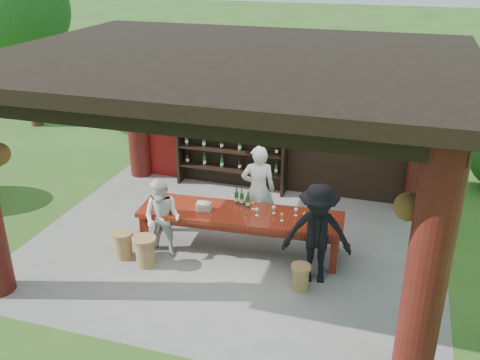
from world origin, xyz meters
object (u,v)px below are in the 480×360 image
(stool_far_left, at_px, (123,244))
(host, at_px, (258,190))
(guest_man, at_px, (317,234))
(napkin_basket, at_px, (204,206))
(tasting_table, at_px, (240,218))
(stool_near_right, at_px, (301,276))
(guest_woman, at_px, (162,218))
(wine_shelf, at_px, (231,141))
(stool_near_left, at_px, (145,251))

(stool_far_left, height_order, host, host)
(guest_man, xyz_separation_m, napkin_basket, (-2.09, 0.44, -0.03))
(tasting_table, height_order, stool_far_left, tasting_table)
(tasting_table, relative_size, stool_near_right, 8.57)
(guest_man, bearing_deg, host, 126.29)
(stool_far_left, relative_size, guest_woman, 0.35)
(tasting_table, xyz_separation_m, host, (0.11, 0.76, 0.23))
(wine_shelf, height_order, guest_man, wine_shelf)
(wine_shelf, xyz_separation_m, guest_man, (2.46, -3.07, -0.25))
(stool_near_left, bearing_deg, host, 48.80)
(wine_shelf, bearing_deg, stool_far_left, -104.43)
(stool_near_left, height_order, guest_woman, guest_woman)
(stool_near_right, relative_size, napkin_basket, 1.64)
(stool_near_left, relative_size, napkin_basket, 2.04)
(stool_near_right, bearing_deg, napkin_basket, 158.35)
(stool_near_right, height_order, guest_woman, guest_woman)
(stool_far_left, height_order, guest_man, guest_man)
(stool_far_left, distance_m, host, 2.64)
(tasting_table, distance_m, stool_near_left, 1.73)
(stool_near_left, height_order, guest_man, guest_man)
(wine_shelf, bearing_deg, guest_woman, -94.56)
(wine_shelf, xyz_separation_m, stool_near_right, (2.28, -3.39, -0.87))
(stool_near_left, bearing_deg, tasting_table, 34.66)
(stool_near_right, relative_size, guest_woman, 0.30)
(stool_near_left, xyz_separation_m, host, (1.51, 1.72, 0.59))
(guest_woman, bearing_deg, stool_near_left, -103.90)
(stool_near_left, xyz_separation_m, stool_near_right, (2.67, 0.11, -0.06))
(guest_woman, bearing_deg, tasting_table, 26.81)
(guest_woman, distance_m, guest_man, 2.70)
(stool_near_left, distance_m, napkin_basket, 1.27)
(wine_shelf, bearing_deg, stool_near_right, -56.06)
(stool_far_left, xyz_separation_m, napkin_basket, (1.24, 0.76, 0.56))
(tasting_table, relative_size, napkin_basket, 14.05)
(napkin_basket, bearing_deg, stool_far_left, -148.56)
(wine_shelf, xyz_separation_m, stool_near_left, (-0.39, -3.50, -0.82))
(stool_near_left, relative_size, stool_far_left, 1.07)
(stool_far_left, relative_size, guest_man, 0.29)
(tasting_table, relative_size, stool_far_left, 7.34)
(guest_woman, relative_size, napkin_basket, 5.47)
(stool_near_right, xyz_separation_m, host, (-1.16, 1.62, 0.64))
(napkin_basket, bearing_deg, stool_near_right, -21.65)
(wine_shelf, relative_size, stool_near_right, 5.85)
(guest_man, distance_m, napkin_basket, 2.14)
(stool_near_left, bearing_deg, guest_woman, 72.09)
(guest_man, bearing_deg, napkin_basket, 158.63)
(tasting_table, xyz_separation_m, guest_man, (1.45, -0.54, 0.22))
(stool_near_left, relative_size, guest_woman, 0.37)
(tasting_table, bearing_deg, stool_near_left, -145.34)
(stool_near_left, relative_size, stool_near_right, 1.25)
(wine_shelf, height_order, tasting_table, wine_shelf)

